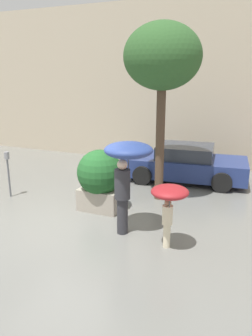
{
  "coord_description": "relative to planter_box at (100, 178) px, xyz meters",
  "views": [
    {
      "loc": [
        4.12,
        -5.82,
        3.34
      ],
      "look_at": [
        0.98,
        1.6,
        1.05
      ],
      "focal_mm": 35.0,
      "sensor_mm": 36.0,
      "label": 1
    }
  ],
  "objects": [
    {
      "name": "person_child",
      "position": [
        2.14,
        -1.26,
        0.24
      ],
      "size": [
        0.73,
        0.73,
        1.33
      ],
      "rotation": [
        0.0,
        0.0,
        -1.0
      ],
      "color": "beige",
      "rests_on": "ground"
    },
    {
      "name": "street_tree",
      "position": [
        1.14,
        1.34,
        2.89
      ],
      "size": [
        1.98,
        1.98,
        4.64
      ],
      "color": "brown",
      "rests_on": "ground"
    },
    {
      "name": "parked_car_near",
      "position": [
        1.41,
        3.28,
        -0.29
      ],
      "size": [
        4.05,
        2.22,
        1.17
      ],
      "rotation": [
        0.0,
        0.0,
        1.67
      ],
      "color": "navy",
      "rests_on": "ground"
    },
    {
      "name": "ground_plane",
      "position": [
        -0.46,
        -1.15,
        -0.85
      ],
      "size": [
        40.0,
        40.0,
        0.0
      ],
      "primitive_type": "plane",
      "color": "slate"
    },
    {
      "name": "building_facade",
      "position": [
        -0.46,
        5.35,
        2.15
      ],
      "size": [
        18.0,
        0.3,
        6.0
      ],
      "color": "#B7A88E",
      "rests_on": "ground"
    },
    {
      "name": "parking_meter",
      "position": [
        -2.8,
        -0.18,
        0.09
      ],
      "size": [
        0.14,
        0.14,
        1.31
      ],
      "color": "#595B60",
      "rests_on": "ground"
    },
    {
      "name": "person_adult",
      "position": [
        1.11,
        -0.89,
        0.75
      ],
      "size": [
        1.02,
        1.02,
        2.01
      ],
      "rotation": [
        0.0,
        0.0,
        0.94
      ],
      "color": "#2D2D33",
      "rests_on": "ground"
    },
    {
      "name": "planter_box",
      "position": [
        0.0,
        0.0,
        0.0
      ],
      "size": [
        1.15,
        1.15,
        1.57
      ],
      "color": "#9E9384",
      "rests_on": "ground"
    }
  ]
}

